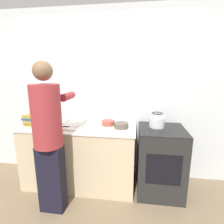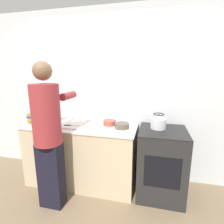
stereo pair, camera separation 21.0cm
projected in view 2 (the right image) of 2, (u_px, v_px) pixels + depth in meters
name	position (u px, v px, depth m)	size (l,w,h in m)	color
ground_plane	(97.00, 198.00, 2.37)	(12.00, 12.00, 0.00)	#7A664C
wall_back	(109.00, 96.00, 2.75)	(8.00, 0.05, 2.60)	silver
counter	(82.00, 154.00, 2.65)	(1.62, 0.67, 0.91)	#C6B28E
oven	(161.00, 163.00, 2.37)	(0.61, 0.63, 0.93)	black
person	(48.00, 132.00, 2.06)	(0.37, 0.60, 1.78)	black
cutting_board	(69.00, 126.00, 2.47)	(0.38, 0.19, 0.02)	silver
knife	(72.00, 125.00, 2.48)	(0.25, 0.08, 0.01)	silver
kettle	(158.00, 122.00, 2.33)	(0.20, 0.20, 0.20)	silver
bowl_prep	(110.00, 123.00, 2.56)	(0.19, 0.19, 0.07)	#9E4738
bowl_mixing	(122.00, 126.00, 2.42)	(0.20, 0.20, 0.07)	brown
canister_jar	(57.00, 115.00, 2.78)	(0.12, 0.12, 0.17)	tan
book_stack	(39.00, 118.00, 2.61)	(0.26, 0.30, 0.18)	beige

